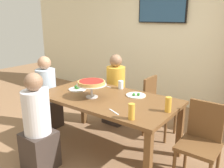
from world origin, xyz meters
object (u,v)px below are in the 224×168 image
(chair_head_east, at_px, (201,139))
(deep_dish_pizza_stand, at_px, (92,84))
(water_glass_clear_far, at_px, (87,82))
(cutlery_knife_near, at_px, (106,86))
(television, at_px, (162,7))
(dining_table, at_px, (107,103))
(diner_near_left, at_px, (38,129))
(diner_head_west, at_px, (47,98))
(salad_plate_near_diner, at_px, (77,88))
(diner_far_left, at_px, (116,94))
(salad_plate_spare, at_px, (92,82))
(beer_glass_amber_tall, at_px, (132,111))
(salad_plate_far_diner, at_px, (136,95))
(water_glass_clear_near, at_px, (121,85))
(beer_glass_amber_short, at_px, (168,104))
(cutlery_fork_near, at_px, (114,112))
(chair_far_right, at_px, (156,103))
(water_glass_clear_spare, at_px, (46,90))

(chair_head_east, xyz_separation_m, deep_dish_pizza_stand, (-1.32, -0.22, 0.43))
(water_glass_clear_far, distance_m, cutlery_knife_near, 0.29)
(television, height_order, deep_dish_pizza_stand, television)
(dining_table, distance_m, diner_near_left, 0.89)
(television, bearing_deg, dining_table, -81.72)
(diner_head_west, bearing_deg, salad_plate_near_diner, 2.61)
(dining_table, distance_m, diner_far_left, 0.89)
(salad_plate_spare, relative_size, beer_glass_amber_tall, 1.52)
(salad_plate_far_diner, xyz_separation_m, water_glass_clear_near, (-0.34, 0.15, 0.05))
(deep_dish_pizza_stand, bearing_deg, dining_table, 37.09)
(beer_glass_amber_short, xyz_separation_m, cutlery_fork_near, (-0.46, -0.35, -0.08))
(cutlery_fork_near, bearing_deg, salad_plate_spare, 164.87)
(chair_far_right, bearing_deg, diner_far_left, -88.51)
(diner_far_left, distance_m, chair_head_east, 1.71)
(salad_plate_near_diner, relative_size, water_glass_clear_near, 2.10)
(diner_near_left, xyz_separation_m, water_glass_clear_spare, (-0.35, 0.41, 0.29))
(chair_far_right, bearing_deg, salad_plate_spare, -66.00)
(diner_near_left, relative_size, chair_head_east, 1.32)
(television, bearing_deg, diner_far_left, -94.72)
(salad_plate_near_diner, relative_size, water_glass_clear_spare, 2.64)
(diner_near_left, distance_m, cutlery_knife_near, 1.18)
(water_glass_clear_far, bearing_deg, salad_plate_near_diner, -88.73)
(television, height_order, cutlery_fork_near, television)
(beer_glass_amber_tall, distance_m, cutlery_fork_near, 0.26)
(water_glass_clear_far, xyz_separation_m, water_glass_clear_spare, (-0.20, -0.58, -0.01))
(dining_table, distance_m, beer_glass_amber_tall, 0.73)
(dining_table, distance_m, salad_plate_near_diner, 0.54)
(cutlery_fork_near, bearing_deg, chair_head_east, 51.19)
(television, xyz_separation_m, chair_far_right, (0.61, -1.32, -1.42))
(salad_plate_far_diner, height_order, cutlery_fork_near, salad_plate_far_diner)
(salad_plate_spare, bearing_deg, diner_far_left, 65.62)
(diner_far_left, relative_size, salad_plate_spare, 4.61)
(chair_far_right, bearing_deg, chair_head_east, 51.41)
(salad_plate_spare, xyz_separation_m, beer_glass_amber_short, (1.40, -0.37, 0.07))
(beer_glass_amber_tall, relative_size, water_glass_clear_spare, 1.80)
(beer_glass_amber_short, bearing_deg, dining_table, -179.13)
(dining_table, distance_m, cutlery_knife_near, 0.49)
(water_glass_clear_far, bearing_deg, deep_dish_pizza_stand, -40.61)
(chair_far_right, relative_size, water_glass_clear_far, 7.52)
(salad_plate_far_diner, bearing_deg, cutlery_fork_near, -81.90)
(chair_far_right, bearing_deg, diner_head_west, -61.47)
(salad_plate_near_diner, bearing_deg, deep_dish_pizza_stand, -18.07)
(diner_far_left, height_order, chair_far_right, diner_far_left)
(dining_table, relative_size, water_glass_clear_far, 15.22)
(diner_far_left, distance_m, salad_plate_spare, 0.49)
(water_glass_clear_far, bearing_deg, water_glass_clear_spare, -109.28)
(chair_head_east, xyz_separation_m, cutlery_fork_near, (-0.81, -0.44, 0.26))
(chair_far_right, height_order, water_glass_clear_spare, chair_far_right)
(water_glass_clear_near, xyz_separation_m, water_glass_clear_far, (-0.46, -0.20, 0.00))
(salad_plate_far_diner, bearing_deg, dining_table, -136.18)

